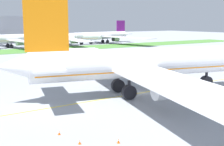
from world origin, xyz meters
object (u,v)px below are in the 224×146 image
at_px(traffic_cone_port_wing, 59,133).
at_px(service_truck_baggage_loader, 146,55).
at_px(traffic_cone_starboard_wing, 80,142).
at_px(traffic_cone_near_nose, 118,141).
at_px(parked_airliner_far_right, 102,36).
at_px(ground_crew_wingwalker_port, 203,85).
at_px(parked_airliner_far_left, 12,39).
at_px(airliner_foreground, 136,64).
at_px(service_truck_fuel_bowser, 50,61).
at_px(parked_airliner_far_centre, 68,38).

distance_m(traffic_cone_port_wing, service_truck_baggage_loader, 79.39).
distance_m(traffic_cone_port_wing, traffic_cone_starboard_wing, 4.18).
height_order(traffic_cone_near_nose, parked_airliner_far_right, parked_airliner_far_right).
xyz_separation_m(ground_crew_wingwalker_port, parked_airliner_far_left, (-8.59, 125.54, 4.04)).
relative_size(airliner_foreground, traffic_cone_near_nose, 142.25).
height_order(traffic_cone_starboard_wing, parked_airliner_far_left, parked_airliner_far_left).
xyz_separation_m(ground_crew_wingwalker_port, traffic_cone_port_wing, (-36.24, -7.26, -0.71)).
bearing_deg(service_truck_fuel_bowser, parked_airliner_far_centre, 61.87).
xyz_separation_m(traffic_cone_port_wing, parked_airliner_far_right, (87.24, 135.47, 4.87)).
xyz_separation_m(ground_crew_wingwalker_port, parked_airliner_far_right, (51.00, 128.22, 4.17)).
relative_size(traffic_cone_starboard_wing, parked_airliner_far_right, 0.01).
height_order(ground_crew_wingwalker_port, traffic_cone_starboard_wing, ground_crew_wingwalker_port).
distance_m(ground_crew_wingwalker_port, parked_airliner_far_right, 138.05).
bearing_deg(parked_airliner_far_left, parked_airliner_far_centre, 0.59).
distance_m(traffic_cone_starboard_wing, parked_airliner_far_centre, 149.94).
bearing_deg(traffic_cone_port_wing, service_truck_fuel_bowser, 70.12).
xyz_separation_m(traffic_cone_near_nose, parked_airliner_far_left, (22.65, 139.15, 4.75)).
xyz_separation_m(traffic_cone_starboard_wing, parked_airliner_far_left, (26.73, 136.87, 4.75)).
xyz_separation_m(traffic_cone_port_wing, service_truck_baggage_loader, (58.34, 53.83, 1.25)).
xyz_separation_m(traffic_cone_near_nose, traffic_cone_starboard_wing, (-4.07, 2.28, 0.00)).
xyz_separation_m(service_truck_baggage_loader, parked_airliner_far_left, (-30.69, 78.96, 3.50)).
bearing_deg(traffic_cone_starboard_wing, traffic_cone_port_wing, 102.75).
bearing_deg(traffic_cone_near_nose, traffic_cone_port_wing, 128.15).
bearing_deg(airliner_foreground, traffic_cone_near_nose, -132.11).
xyz_separation_m(airliner_foreground, parked_airliner_far_left, (6.36, 121.12, -1.22)).
xyz_separation_m(traffic_cone_near_nose, service_truck_baggage_loader, (53.34, 60.19, 1.25)).
relative_size(ground_crew_wingwalker_port, service_truck_fuel_bowser, 0.35).
bearing_deg(traffic_cone_near_nose, parked_airliner_far_right, 59.89).
height_order(traffic_cone_port_wing, parked_airliner_far_left, parked_airliner_far_left).
relative_size(airliner_foreground, parked_airliner_far_left, 1.37).
relative_size(traffic_cone_port_wing, parked_airliner_far_right, 0.01).
distance_m(airliner_foreground, ground_crew_wingwalker_port, 16.45).
bearing_deg(ground_crew_wingwalker_port, service_truck_fuel_bowser, 107.05).
height_order(airliner_foreground, traffic_cone_near_nose, airliner_foreground).
relative_size(traffic_cone_starboard_wing, parked_airliner_far_left, 0.01).
height_order(traffic_cone_near_nose, traffic_cone_starboard_wing, same).
height_order(traffic_cone_port_wing, service_truck_fuel_bowser, service_truck_fuel_bowser).
bearing_deg(service_truck_fuel_bowser, service_truck_baggage_loader, -5.69).
bearing_deg(service_truck_fuel_bowser, traffic_cone_near_nose, -103.90).
relative_size(ground_crew_wingwalker_port, service_truck_baggage_loader, 0.29).
relative_size(service_truck_baggage_loader, parked_airliner_far_centre, 0.08).
distance_m(service_truck_baggage_loader, parked_airliner_far_left, 84.79).
relative_size(service_truck_baggage_loader, parked_airliner_far_left, 0.09).
bearing_deg(parked_airliner_far_right, airliner_foreground, -118.04).
distance_m(traffic_cone_near_nose, traffic_cone_port_wing, 8.09).
height_order(traffic_cone_near_nose, parked_airliner_far_left, parked_airliner_far_left).
bearing_deg(traffic_cone_near_nose, airliner_foreground, 47.89).
bearing_deg(parked_airliner_far_left, parked_airliner_far_right, 2.58).
distance_m(ground_crew_wingwalker_port, traffic_cone_port_wing, 36.97).
xyz_separation_m(airliner_foreground, ground_crew_wingwalker_port, (14.95, -4.41, -5.26)).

